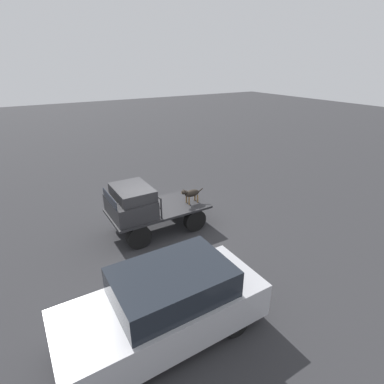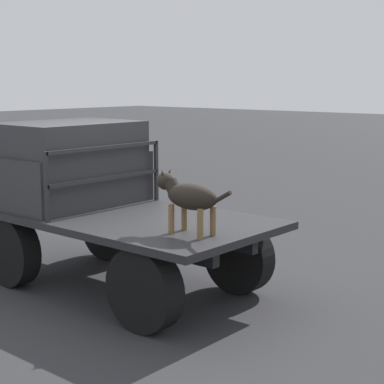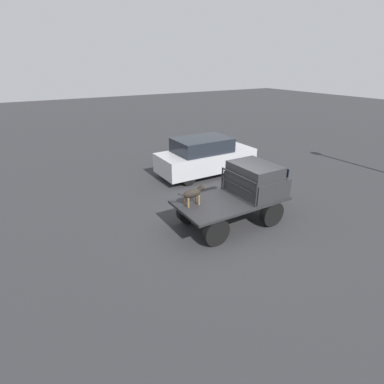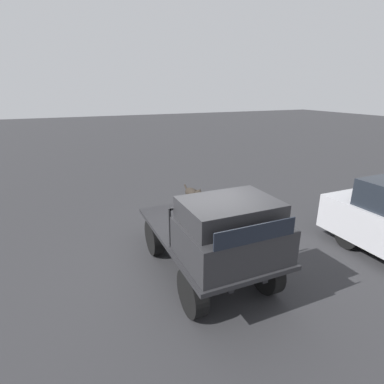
% 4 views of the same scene
% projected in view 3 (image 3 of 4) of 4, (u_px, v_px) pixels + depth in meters
% --- Properties ---
extents(ground_plane, '(80.00, 80.00, 0.00)m').
position_uv_depth(ground_plane, '(229.00, 223.00, 9.72)').
color(ground_plane, '#2D2D30').
extents(flatbed_truck, '(3.48, 1.82, 0.88)m').
position_uv_depth(flatbed_truck, '(230.00, 207.00, 9.48)').
color(flatbed_truck, black).
rests_on(flatbed_truck, ground).
extents(truck_cab, '(1.36, 1.70, 0.99)m').
position_uv_depth(truck_cab, '(256.00, 179.00, 9.65)').
color(truck_cab, '#28282B').
rests_on(truck_cab, flatbed_truck).
extents(truck_headboard, '(0.04, 1.70, 0.75)m').
position_uv_depth(truck_headboard, '(238.00, 183.00, 9.30)').
color(truck_headboard, '#232326').
rests_on(truck_headboard, flatbed_truck).
extents(dog, '(0.94, 0.26, 0.62)m').
position_uv_depth(dog, '(194.00, 193.00, 8.87)').
color(dog, brown).
rests_on(dog, flatbed_truck).
extents(parked_sedan, '(4.48, 1.86, 1.72)m').
position_uv_depth(parked_sedan, '(205.00, 156.00, 13.66)').
color(parked_sedan, black).
rests_on(parked_sedan, ground).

